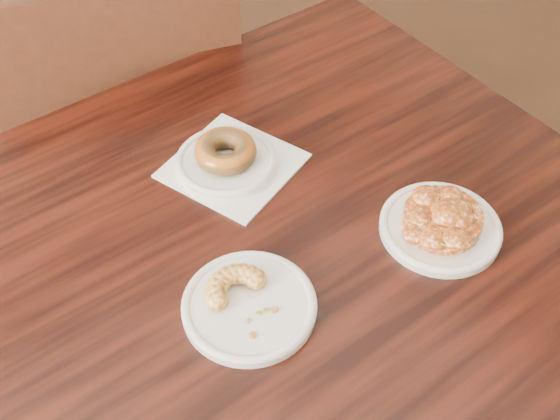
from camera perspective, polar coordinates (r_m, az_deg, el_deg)
cafe_table at (r=1.30m, az=1.59°, el=-12.78°), size 0.96×0.96×0.75m
chair_far at (r=1.67m, az=-12.48°, el=7.26°), size 0.61×0.61×0.90m
napkin at (r=1.08m, az=-3.85°, el=3.62°), size 0.23×0.23×0.00m
plate_donut at (r=1.08m, az=-4.39°, el=3.90°), size 0.15×0.15×0.01m
plate_cruller at (r=0.91m, az=-2.51°, el=-7.83°), size 0.17×0.17×0.01m
plate_fritter at (r=1.02m, az=12.88°, el=-1.44°), size 0.17×0.17×0.01m
glazed_donut at (r=1.06m, az=-4.46°, el=4.78°), size 0.09×0.09×0.03m
apple_fritter at (r=1.00m, az=13.11°, el=-0.53°), size 0.15×0.15×0.04m
cruller_fragment at (r=0.89m, az=-2.55°, el=-7.14°), size 0.10×0.10×0.03m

